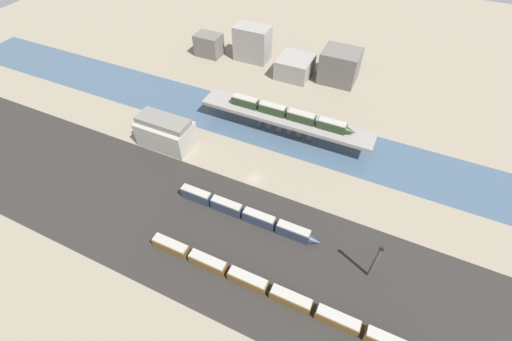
% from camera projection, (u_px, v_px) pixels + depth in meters
% --- Properties ---
extents(ground_plane, '(400.00, 400.00, 0.00)m').
position_uv_depth(ground_plane, '(254.00, 179.00, 112.30)').
color(ground_plane, gray).
extents(railbed_yard, '(280.00, 42.00, 0.01)m').
position_uv_depth(railbed_yard, '(219.00, 236.00, 97.35)').
color(railbed_yard, '#282623').
rests_on(railbed_yard, ground).
extents(river_water, '(320.00, 23.62, 0.01)m').
position_uv_depth(river_water, '(284.00, 131.00, 128.86)').
color(river_water, '#3D5166').
rests_on(river_water, ground).
extents(bridge, '(64.81, 9.57, 7.04)m').
position_uv_depth(bridge, '(285.00, 119.00, 124.66)').
color(bridge, gray).
rests_on(bridge, ground).
extents(train_on_bridge, '(46.63, 3.13, 3.48)m').
position_uv_depth(train_on_bridge, '(290.00, 114.00, 121.98)').
color(train_on_bridge, '#23381E').
rests_on(train_on_bridge, bridge).
extents(train_yard_near, '(72.16, 2.77, 3.69)m').
position_uv_depth(train_yard_near, '(273.00, 291.00, 84.25)').
color(train_yard_near, brown).
rests_on(train_yard_near, ground).
extents(train_yard_mid, '(44.97, 2.68, 4.06)m').
position_uv_depth(train_yard_mid, '(246.00, 214.00, 100.20)').
color(train_yard_mid, '#2D384C').
rests_on(train_yard_mid, ground).
extents(warehouse_building, '(19.07, 10.90, 11.31)m').
position_uv_depth(warehouse_building, '(166.00, 132.00, 120.30)').
color(warehouse_building, '#9E998E').
rests_on(warehouse_building, ground).
extents(signal_tower, '(1.00, 0.80, 13.82)m').
position_uv_depth(signal_tower, '(375.00, 262.00, 84.15)').
color(signal_tower, '#4C4C51').
rests_on(signal_tower, ground).
extents(city_block_far_left, '(12.21, 8.86, 10.20)m').
position_uv_depth(city_block_far_left, '(209.00, 45.00, 165.39)').
color(city_block_far_left, '#605B56').
rests_on(city_block_far_left, ground).
extents(city_block_left, '(16.21, 9.50, 15.84)m').
position_uv_depth(city_block_left, '(252.00, 44.00, 160.34)').
color(city_block_left, gray).
rests_on(city_block_left, ground).
extents(city_block_center, '(14.63, 15.16, 8.58)m').
position_uv_depth(city_block_center, '(295.00, 67.00, 152.92)').
color(city_block_center, gray).
rests_on(city_block_center, ground).
extents(city_block_right, '(15.75, 13.75, 13.83)m').
position_uv_depth(city_block_right, '(340.00, 66.00, 148.33)').
color(city_block_right, '#605B56').
rests_on(city_block_right, ground).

